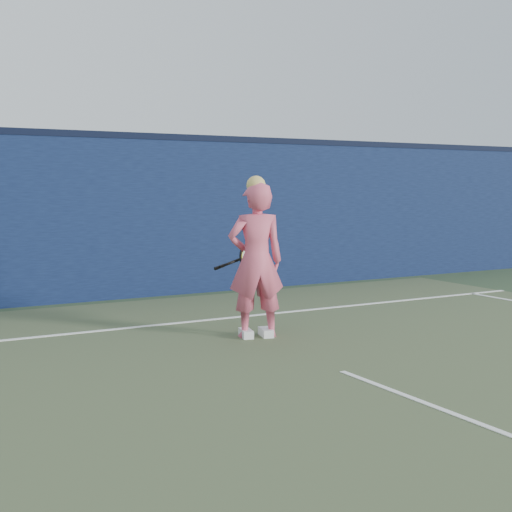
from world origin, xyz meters
TOP-DOWN VIEW (x-y plane):
  - ground at (0.00, 0.00)m, footprint 80.00×80.00m
  - backstop_wall at (0.00, 6.50)m, footprint 24.00×0.40m
  - wall_cap at (0.00, 6.50)m, footprint 24.00×0.42m
  - player at (0.06, 2.79)m, footprint 0.74×0.58m
  - racket at (0.19, 3.25)m, footprint 0.65×0.15m
  - court_lines at (0.00, -0.33)m, footprint 11.00×12.04m

SIDE VIEW (x-z plane):
  - ground at x=0.00m, z-range 0.00..0.00m
  - court_lines at x=0.00m, z-range 0.01..0.01m
  - racket at x=0.19m, z-range 0.72..1.07m
  - player at x=0.06m, z-range -0.03..1.85m
  - backstop_wall at x=0.00m, z-range 0.00..2.50m
  - wall_cap at x=0.00m, z-range 2.50..2.60m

